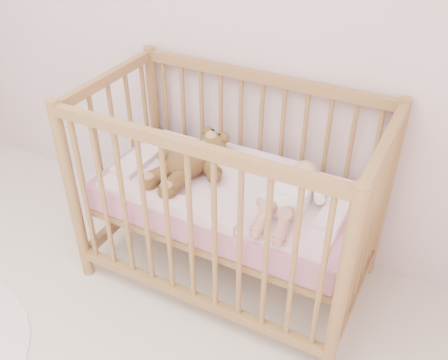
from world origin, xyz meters
The scene contains 5 objects.
crib centered at (0.46, 1.60, 0.50)m, with size 1.36×0.76×1.00m, color #9A6B41, non-canonical shape.
mattress centered at (0.46, 1.60, 0.49)m, with size 1.22×0.62×0.13m, color #CE809C.
blanket centered at (0.46, 1.60, 0.56)m, with size 1.10×0.58×0.06m, color #F8ABC5, non-canonical shape.
baby centered at (0.77, 1.58, 0.64)m, with size 0.27×0.56×0.14m, color white, non-canonical shape.
teddy_bear centered at (0.25, 1.58, 0.65)m, with size 0.39×0.55×0.15m, color brown, non-canonical shape.
Camera 1 is at (1.32, -0.08, 1.91)m, focal length 40.00 mm.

